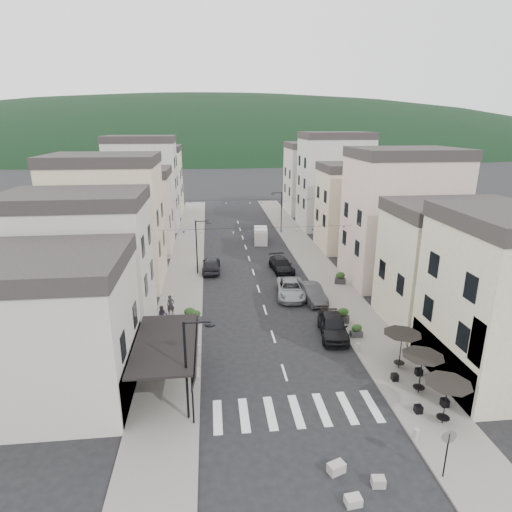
{
  "coord_description": "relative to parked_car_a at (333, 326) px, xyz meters",
  "views": [
    {
      "loc": [
        -4.55,
        -18.33,
        15.8
      ],
      "look_at": [
        -0.27,
        20.8,
        3.5
      ],
      "focal_mm": 30.0,
      "sensor_mm": 36.0,
      "label": 1
    }
  ],
  "objects": [
    {
      "name": "bunting_near",
      "position": [
        -4.6,
        11.32,
        4.8
      ],
      "size": [
        19.0,
        0.28,
        0.62
      ],
      "color": "black",
      "rests_on": "ground"
    },
    {
      "name": "bollards",
      "position": [
        -4.6,
        -5.18,
        -0.43
      ],
      "size": [
        11.66,
        10.26,
        0.6
      ],
      "color": "gray",
      "rests_on": "ground"
    },
    {
      "name": "parked_car_d",
      "position": [
        -1.46,
        15.27,
        -0.12
      ],
      "size": [
        2.57,
        5.25,
        1.47
      ],
      "primitive_type": "imported",
      "rotation": [
        0.0,
        0.0,
        0.1
      ],
      "color": "black",
      "rests_on": "ground"
    },
    {
      "name": "boutique_building",
      "position": [
        -20.1,
        -5.68,
        3.15
      ],
      "size": [
        12.0,
        8.0,
        8.0
      ],
      "primitive_type": "cube",
      "color": "#B2AEA3",
      "rests_on": "ground"
    },
    {
      "name": "planter_rb",
      "position": [
        1.4,
        2.01,
        -0.14
      ],
      "size": [
        1.25,
        0.97,
        1.23
      ],
      "rotation": [
        0.0,
        0.0,
        -0.38
      ],
      "color": "#2D2D2F",
      "rests_on": "sidewalk_right"
    },
    {
      "name": "sidewalk_left",
      "position": [
        -12.1,
        21.32,
        -0.79
      ],
      "size": [
        4.0,
        76.0,
        0.12
      ],
      "primitive_type": "cube",
      "color": "slate",
      "rests_on": "ground"
    },
    {
      "name": "bunting_far",
      "position": [
        -4.6,
        27.32,
        4.8
      ],
      "size": [
        19.0,
        0.28,
        0.62
      ],
      "color": "black",
      "rests_on": "ground"
    },
    {
      "name": "planter_la",
      "position": [
        -10.6,
        3.31,
        -0.23
      ],
      "size": [
        1.05,
        0.79,
        1.04
      ],
      "rotation": [
        0.0,
        0.0,
        -0.34
      ],
      "color": "#2F2F32",
      "rests_on": "sidewalk_left"
    },
    {
      "name": "buildings_row_left",
      "position": [
        -19.1,
        27.08,
        5.27
      ],
      "size": [
        10.2,
        54.16,
        14.0
      ],
      "color": "#B2AEA3",
      "rests_on": "ground"
    },
    {
      "name": "concrete_block_c",
      "position": [
        -3.39,
        -15.09,
        -0.65
      ],
      "size": [
        0.74,
        0.56,
        0.4
      ],
      "primitive_type": "cube",
      "rotation": [
        0.0,
        0.0,
        0.09
      ],
      "color": "#989591",
      "rests_on": "ground"
    },
    {
      "name": "concrete_block_b",
      "position": [
        -1.94,
        -14.26,
        -0.63
      ],
      "size": [
        0.64,
        0.51,
        0.45
      ],
      "primitive_type": "cube",
      "rotation": [
        0.0,
        0.0,
        -0.1
      ],
      "color": "gray",
      "rests_on": "ground"
    },
    {
      "name": "parked_car_c",
      "position": [
        -1.8,
        8.1,
        -0.09
      ],
      "size": [
        3.14,
        5.76,
        1.53
      ],
      "primitive_type": "imported",
      "rotation": [
        0.0,
        0.0,
        -0.11
      ],
      "color": "gray",
      "rests_on": "ground"
    },
    {
      "name": "streetlamp_right_far",
      "position": [
        1.22,
        33.32,
        2.84
      ],
      "size": [
        1.7,
        0.56,
        6.0
      ],
      "color": "black",
      "rests_on": "ground"
    },
    {
      "name": "streetlamp_left_near",
      "position": [
        -10.42,
        -8.68,
        2.84
      ],
      "size": [
        1.7,
        0.56,
        6.0
      ],
      "color": "black",
      "rests_on": "ground"
    },
    {
      "name": "hill_backdrop",
      "position": [
        -4.6,
        289.32,
        -0.85
      ],
      "size": [
        640.0,
        360.0,
        70.0
      ],
      "primitive_type": "ellipsoid",
      "color": "black",
      "rests_on": "ground"
    },
    {
      "name": "boutique_awning",
      "position": [
        -11.85,
        -5.68,
        2.26
      ],
      "size": [
        3.77,
        7.5,
        3.28
      ],
      "color": "black",
      "rests_on": "ground"
    },
    {
      "name": "planter_lb",
      "position": [
        -11.08,
        3.49,
        -0.15
      ],
      "size": [
        1.18,
        0.83,
        1.2
      ],
      "rotation": [
        0.0,
        0.0,
        0.24
      ],
      "color": "#28282A",
      "rests_on": "sidewalk_left"
    },
    {
      "name": "ground",
      "position": [
        -4.6,
        -10.68,
        -0.85
      ],
      "size": [
        700.0,
        700.0,
        0.0
      ],
      "primitive_type": "plane",
      "color": "black",
      "rests_on": "ground"
    },
    {
      "name": "planter_rc",
      "position": [
        3.82,
        10.63,
        -0.15
      ],
      "size": [
        1.2,
        0.84,
        1.21
      ],
      "rotation": [
        0.0,
        0.0,
        -0.25
      ],
      "color": "#28292B",
      "rests_on": "sidewalk_right"
    },
    {
      "name": "streetlamp_left_far",
      "position": [
        -10.42,
        15.32,
        2.84
      ],
      "size": [
        1.7,
        0.56,
        6.0
      ],
      "color": "black",
      "rests_on": "ground"
    },
    {
      "name": "delivery_van",
      "position": [
        -2.31,
        27.56,
        0.19
      ],
      "size": [
        2.18,
        4.58,
        2.12
      ],
      "rotation": [
        0.0,
        0.0,
        -0.1
      ],
      "color": "silver",
      "rests_on": "ground"
    },
    {
      "name": "parked_car_a",
      "position": [
        0.0,
        0.0,
        0.0
      ],
      "size": [
        2.65,
        5.24,
        1.71
      ],
      "primitive_type": "imported",
      "rotation": [
        0.0,
        0.0,
        -0.13
      ],
      "color": "black",
      "rests_on": "ground"
    },
    {
      "name": "buildings_row_right",
      "position": [
        9.9,
        25.92,
        5.46
      ],
      "size": [
        10.2,
        54.16,
        14.5
      ],
      "color": "#B7B091",
      "rests_on": "ground"
    },
    {
      "name": "traffic_sign",
      "position": [
        1.2,
        -14.18,
        1.07
      ],
      "size": [
        0.7,
        0.07,
        2.7
      ],
      "color": "black",
      "rests_on": "ground"
    },
    {
      "name": "sidewalk_right",
      "position": [
        2.9,
        21.32,
        -0.79
      ],
      "size": [
        4.0,
        76.0,
        0.12
      ],
      "primitive_type": "cube",
      "color": "slate",
      "rests_on": "ground"
    },
    {
      "name": "pedestrian_b",
      "position": [
        -13.24,
        3.14,
        0.08
      ],
      "size": [
        0.82,
        0.65,
        1.63
      ],
      "primitive_type": "imported",
      "rotation": [
        0.0,
        0.0,
        0.04
      ],
      "color": "#27202B",
      "rests_on": "sidewalk_left"
    },
    {
      "name": "parked_car_b",
      "position": [
        0.0,
        6.88,
        -0.09
      ],
      "size": [
        2.11,
        4.8,
        1.53
      ],
      "primitive_type": "imported",
      "rotation": [
        0.0,
        0.0,
        0.11
      ],
      "color": "#323235",
      "rests_on": "ground"
    },
    {
      "name": "parked_car_e",
      "position": [
        -9.2,
        16.06,
        -0.02
      ],
      "size": [
        2.14,
        4.97,
        1.67
      ],
      "primitive_type": "imported",
      "rotation": [
        0.0,
        0.0,
        3.11
      ],
      "color": "black",
      "rests_on": "ground"
    },
    {
      "name": "concrete_block_a",
      "position": [
        -3.61,
        -13.28,
        -0.6
      ],
      "size": [
        0.92,
        0.75,
        0.5
      ],
      "primitive_type": "cube",
      "rotation": [
        0.0,
        0.0,
        0.36
      ],
      "color": "gray",
      "rests_on": "ground"
    },
    {
      "name": "planter_ra",
      "position": [
        1.7,
        -0.57,
        -0.24
      ],
      "size": [
        0.93,
        0.53,
        1.02
      ],
      "rotation": [
        0.0,
        0.0,
        -0.03
      ],
      "color": "#323235",
      "rests_on": "sidewalk_right"
    },
    {
      "name": "cafe_terrace",
      "position": [
        3.1,
        -7.88,
        1.5
      ],
      "size": [
        2.5,
        8.1,
        2.53
      ],
      "color": "black",
      "rests_on": "ground"
    },
    {
      "name": "pedestrian_a",
      "position": [
        -12.73,
        4.92,
        0.15
      ],
      "size": [
        0.74,
        0.58,
        1.77
      ],
      "primitive_type": "imported",
      "rotation": [
        0.0,
        0.0,
        0.26
      ],
      "color": "black",
      "rests_on": "sidewalk_left"
    }
  ]
}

